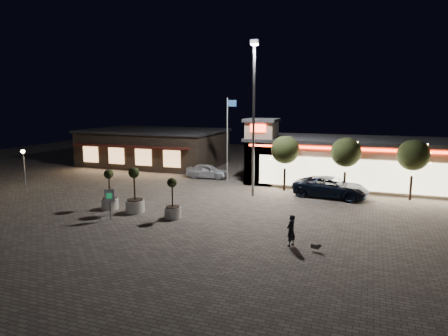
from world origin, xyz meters
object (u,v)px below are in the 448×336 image
(planter_mid, at_px, (135,198))
(valet_sign, at_px, (110,198))
(pedestrian, at_px, (291,230))
(planter_left, at_px, (110,197))
(white_sedan, at_px, (207,171))
(pickup_truck, at_px, (331,187))

(planter_mid, relative_size, valet_sign, 1.56)
(pedestrian, xyz_separation_m, valet_sign, (-12.03, 0.70, 0.58))
(pedestrian, height_order, planter_left, planter_left)
(planter_left, bearing_deg, pedestrian, -12.11)
(pedestrian, bearing_deg, planter_mid, -79.97)
(pedestrian, bearing_deg, white_sedan, -120.71)
(planter_left, xyz_separation_m, valet_sign, (1.65, -2.24, 0.54))
(planter_mid, bearing_deg, pickup_truck, 36.77)
(white_sedan, bearing_deg, planter_mid, 175.48)
(pickup_truck, distance_m, valet_sign, 17.28)
(white_sedan, bearing_deg, pedestrian, -149.22)
(pedestrian, distance_m, planter_mid, 11.83)
(pickup_truck, xyz_separation_m, planter_left, (-14.61, -9.16, 0.07))
(white_sedan, xyz_separation_m, planter_mid, (0.05, -13.36, 0.26))
(pickup_truck, distance_m, planter_mid, 15.52)
(white_sedan, height_order, valet_sign, valet_sign)
(white_sedan, xyz_separation_m, pedestrian, (11.55, -16.17, 0.13))
(white_sedan, xyz_separation_m, planter_left, (-2.13, -13.23, 0.17))
(pickup_truck, distance_m, planter_left, 17.25)
(white_sedan, height_order, planter_mid, planter_mid)
(pickup_truck, height_order, planter_mid, planter_mid)
(planter_left, bearing_deg, planter_mid, -3.30)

